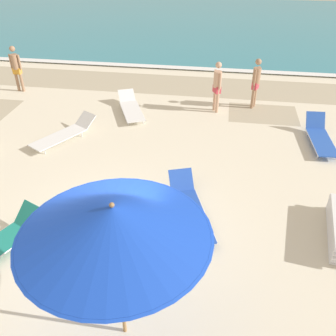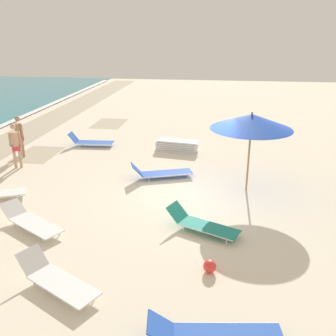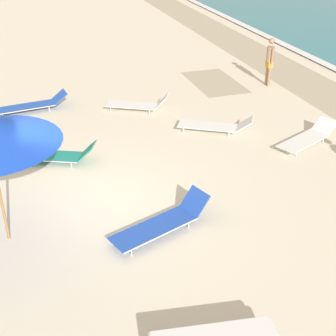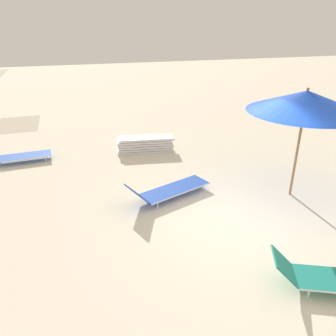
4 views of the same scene
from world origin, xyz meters
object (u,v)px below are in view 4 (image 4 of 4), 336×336
object	(u,v)px
beach_umbrella	(306,102)
lounger_stack	(145,144)
sun_lounger_mid_beach_pair_b	(168,190)
sun_lounger_under_umbrella	(15,156)
sun_lounger_mid_beach_pair_a	(332,277)

from	to	relation	value
beach_umbrella	lounger_stack	bearing A→B (deg)	34.95
lounger_stack	sun_lounger_mid_beach_pair_b	size ratio (longest dim) A/B	0.86
beach_umbrella	sun_lounger_under_umbrella	bearing A→B (deg)	58.32
sun_lounger_mid_beach_pair_a	sun_lounger_mid_beach_pair_b	xyz separation A→B (m)	(3.70, 1.68, -0.00)
beach_umbrella	sun_lounger_mid_beach_pair_a	distance (m)	3.91
sun_lounger_under_umbrella	beach_umbrella	bearing A→B (deg)	-124.94
lounger_stack	sun_lounger_mid_beach_pair_a	size ratio (longest dim) A/B	0.96
sun_lounger_mid_beach_pair_a	sun_lounger_under_umbrella	bearing A→B (deg)	62.23
beach_umbrella	sun_lounger_under_umbrella	size ratio (longest dim) A/B	1.31
beach_umbrella	sun_lounger_mid_beach_pair_a	size ratio (longest dim) A/B	1.30
beach_umbrella	sun_lounger_mid_beach_pair_a	world-z (taller)	beach_umbrella
beach_umbrella	sun_lounger_mid_beach_pair_a	xyz separation A→B (m)	(-2.95, 1.37, -2.17)
sun_lounger_mid_beach_pair_a	sun_lounger_mid_beach_pair_b	distance (m)	4.06
sun_lounger_mid_beach_pair_a	lounger_stack	bearing A→B (deg)	36.45
lounger_stack	sun_lounger_mid_beach_pair_a	world-z (taller)	sun_lounger_mid_beach_pair_a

